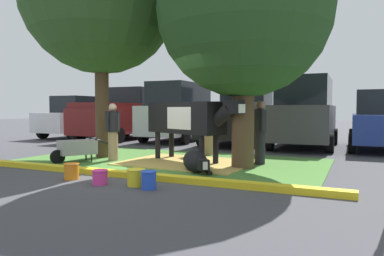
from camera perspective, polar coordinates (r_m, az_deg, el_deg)
ground_plane at (r=8.20m, az=-5.93°, el=-6.83°), size 80.00×80.00×0.00m
grass_island at (r=9.71m, az=-3.57°, el=-5.22°), size 7.97×4.38×0.02m
curb_yellow at (r=7.75m, az=-11.85°, el=-7.00°), size 9.17×0.24×0.12m
hay_bedding at (r=9.31m, az=-0.78°, el=-5.47°), size 3.31×2.54×0.04m
shade_tree_right at (r=8.85m, az=8.15°, el=17.79°), size 4.04×4.04×5.70m
cow_holstein at (r=9.38m, az=-0.63°, el=1.50°), size 3.00×1.59×1.61m
calf_lying at (r=7.99m, az=0.59°, el=-5.33°), size 1.09×1.21×0.48m
person_handler at (r=9.92m, az=-12.33°, el=-0.36°), size 0.34×0.53×1.55m
person_visitor_near at (r=9.19m, az=10.64°, el=-0.39°), size 0.34×0.47×1.61m
person_visitor_far at (r=10.83m, az=2.62°, el=0.19°), size 0.53×0.34×1.61m
wheelbarrow at (r=9.93m, az=-17.74°, el=-2.98°), size 1.17×1.52×0.63m
bucket_orange at (r=7.63m, az=-18.43°, el=-6.43°), size 0.31×0.31×0.32m
bucket_pink at (r=6.99m, az=-14.27°, el=-7.45°), size 0.30×0.30×0.27m
bucket_yellow at (r=6.73m, az=-8.81°, el=-7.62°), size 0.34×0.34×0.31m
bucket_blue at (r=6.42m, az=-6.82°, el=-8.07°), size 0.29×0.29×0.32m
hatchback_white at (r=18.82m, az=-17.41°, el=1.62°), size 2.07×4.43×2.02m
pickup_truck_maroon at (r=17.11m, az=-10.66°, el=2.01°), size 2.28×5.43×2.42m
suv_black at (r=15.88m, az=-1.94°, el=2.55°), size 2.18×4.63×2.52m
pickup_truck_black at (r=14.96m, az=7.78°, el=1.90°), size 2.28×5.43×2.42m
suv_dark_grey at (r=13.75m, az=17.36°, el=2.34°), size 2.18×4.63×2.52m
sedan_blue at (r=13.87m, az=27.64°, el=0.96°), size 2.07×4.43×2.02m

